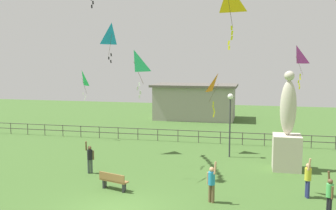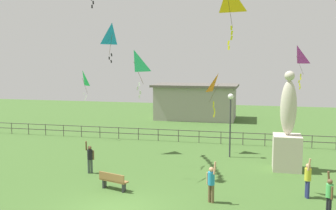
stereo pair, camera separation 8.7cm
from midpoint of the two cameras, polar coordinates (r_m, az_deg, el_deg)
name	(u,v)px [view 1 (the left image)]	position (r m, az deg, el deg)	size (l,w,h in m)	color
statue_monument	(287,137)	(22.66, 17.36, -4.66)	(1.55, 1.55, 5.65)	beige
lamppost	(230,111)	(24.58, 9.22, -0.85)	(0.36, 0.36, 4.13)	#38383D
park_bench	(113,181)	(18.82, -8.36, -11.17)	(1.55, 0.85, 0.85)	olive
person_0	(330,194)	(16.90, 22.99, -12.20)	(0.28, 0.47, 1.78)	black
person_1	(90,157)	(21.59, -11.78, -7.69)	(0.48, 0.29, 1.81)	#3F4C47
person_2	(308,178)	(18.59, 20.15, -10.19)	(0.30, 0.50, 1.88)	navy
person_3	(212,182)	(17.03, 6.42, -11.38)	(0.46, 0.38, 1.88)	brown
kite_0	(218,86)	(25.43, 7.40, 2.92)	(1.12, 0.93, 2.92)	orange
kite_2	(228,2)	(17.34, 8.92, 15.10)	(1.09, 1.23, 2.74)	yellow
kite_4	(82,79)	(30.20, -12.88, 3.80)	(0.80, 0.75, 2.36)	#1EB759
kite_5	(296,58)	(27.24, 18.61, 6.76)	(1.13, 1.18, 2.90)	#B22DB2
kite_6	(112,35)	(25.65, -8.55, 10.42)	(0.91, 1.04, 2.62)	#198CD1
kite_7	(134,63)	(19.95, -5.25, 6.28)	(1.05, 1.17, 2.48)	#1EB759
waterfront_railing	(176,134)	(29.26, 1.20, -4.34)	(36.04, 0.06, 0.95)	#4C4742
pavilion_building	(195,101)	(40.84, 4.02, 0.55)	(8.88, 5.21, 3.72)	gray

